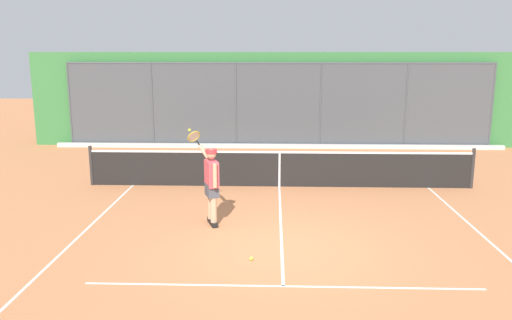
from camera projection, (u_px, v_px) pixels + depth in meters
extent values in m
plane|color=#C67A4C|center=(282.00, 248.00, 9.40)|extent=(60.00, 60.00, 0.00)
cube|color=white|center=(283.00, 286.00, 7.87)|extent=(6.16, 0.05, 0.01)
cube|color=white|center=(46.00, 268.00, 8.53)|extent=(0.05, 10.85, 0.01)
cube|color=white|center=(281.00, 223.00, 10.79)|extent=(0.05, 5.97, 0.01)
cylinder|color=#474C51|center=(492.00, 106.00, 18.75)|extent=(0.07, 0.07, 3.16)
cylinder|color=#474C51|center=(406.00, 106.00, 18.86)|extent=(0.07, 0.07, 3.16)
cylinder|color=#474C51|center=(320.00, 106.00, 18.96)|extent=(0.07, 0.07, 3.16)
cylinder|color=#474C51|center=(236.00, 105.00, 19.07)|extent=(0.07, 0.07, 3.16)
cylinder|color=#474C51|center=(153.00, 105.00, 19.17)|extent=(0.07, 0.07, 3.16)
cylinder|color=#474C51|center=(70.00, 105.00, 19.28)|extent=(0.07, 0.07, 3.16)
cylinder|color=#474C51|center=(279.00, 63.00, 18.69)|extent=(15.67, 0.05, 0.05)
cube|color=#474C51|center=(278.00, 105.00, 19.01)|extent=(15.67, 0.02, 3.16)
cube|color=#387A3D|center=(278.00, 99.00, 19.61)|extent=(18.67, 0.90, 3.52)
cube|color=silver|center=(278.00, 146.00, 19.15)|extent=(16.67, 0.18, 0.15)
cylinder|color=#2D2D2D|center=(473.00, 168.00, 13.42)|extent=(0.09, 0.09, 1.07)
cylinder|color=#2D2D2D|center=(91.00, 166.00, 13.76)|extent=(0.09, 0.09, 1.07)
cube|color=black|center=(279.00, 170.00, 13.61)|extent=(10.04, 0.02, 0.91)
cube|color=white|center=(280.00, 152.00, 13.51)|extent=(10.04, 0.04, 0.05)
cube|color=white|center=(279.00, 170.00, 13.61)|extent=(0.05, 0.04, 0.91)
cube|color=black|center=(214.00, 224.00, 10.57)|extent=(0.19, 0.28, 0.09)
cylinder|color=tan|center=(214.00, 205.00, 10.49)|extent=(0.13, 0.13, 0.74)
cube|color=black|center=(211.00, 220.00, 10.80)|extent=(0.19, 0.28, 0.09)
cylinder|color=tan|center=(211.00, 202.00, 10.72)|extent=(0.13, 0.13, 0.74)
cube|color=#474C56|center=(212.00, 190.00, 10.54)|extent=(0.34, 0.44, 0.26)
cube|color=#DB4C56|center=(212.00, 174.00, 10.47)|extent=(0.35, 0.50, 0.53)
cylinder|color=tan|center=(215.00, 176.00, 10.20)|extent=(0.08, 0.08, 0.49)
cylinder|color=tan|center=(204.00, 152.00, 10.78)|extent=(0.29, 0.34, 0.28)
sphere|color=tan|center=(211.00, 154.00, 10.39)|extent=(0.20, 0.20, 0.20)
cylinder|color=red|center=(211.00, 151.00, 10.37)|extent=(0.30, 0.30, 0.08)
cube|color=red|center=(210.00, 152.00, 10.48)|extent=(0.23, 0.23, 0.02)
cylinder|color=black|center=(198.00, 143.00, 10.93)|extent=(0.13, 0.15, 0.13)
torus|color=gold|center=(194.00, 136.00, 11.05)|extent=(0.34, 0.33, 0.26)
cylinder|color=silver|center=(194.00, 136.00, 11.05)|extent=(0.28, 0.26, 0.21)
sphere|color=#CCDB33|center=(189.00, 130.00, 11.17)|extent=(0.07, 0.07, 0.07)
sphere|color=#D6E042|center=(251.00, 258.00, 8.85)|extent=(0.07, 0.07, 0.07)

